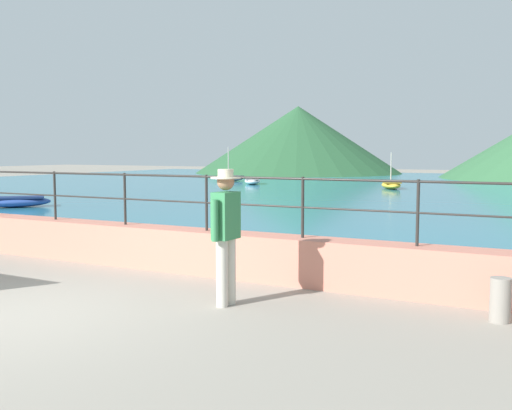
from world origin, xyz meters
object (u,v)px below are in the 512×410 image
object	(u,v)px
boat_3	(230,178)
boat_1	(391,185)
boat_0	(252,181)
boat_2	(16,201)
bollard	(500,300)
person_walking	(226,230)

from	to	relation	value
boat_3	boat_1	bearing A→B (deg)	-12.04
boat_0	boat_1	distance (m)	8.28
boat_0	boat_2	size ratio (longest dim) A/B	1.08
boat_1	boat_3	xyz separation A→B (m)	(-10.96, 2.34, 0.00)
bollard	boat_2	xyz separation A→B (m)	(-16.04, 6.73, -0.00)
boat_0	bollard	bearing A→B (deg)	-56.14
person_walking	boat_0	bearing A→B (deg)	117.21
boat_1	person_walking	bearing A→B (deg)	-80.32
boat_0	boat_1	xyz separation A→B (m)	(8.27, -0.37, 0.01)
boat_0	person_walking	bearing A→B (deg)	-62.79
person_walking	boat_2	xyz separation A→B (m)	(-12.85, 7.56, -0.72)
person_walking	boat_3	distance (m)	29.87
person_walking	boat_2	size ratio (longest dim) A/B	0.77
bollard	boat_1	world-z (taller)	boat_1
boat_3	bollard	bearing A→B (deg)	-54.02
boat_1	boat_3	world-z (taller)	boat_3
person_walking	boat_2	bearing A→B (deg)	149.53
boat_0	boat_3	size ratio (longest dim) A/B	1.00
boat_0	boat_3	xyz separation A→B (m)	(-2.69, 1.97, 0.01)
bollard	boat_1	size ratio (longest dim) A/B	0.21
boat_1	boat_3	bearing A→B (deg)	167.96
boat_2	bollard	bearing A→B (deg)	-22.77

